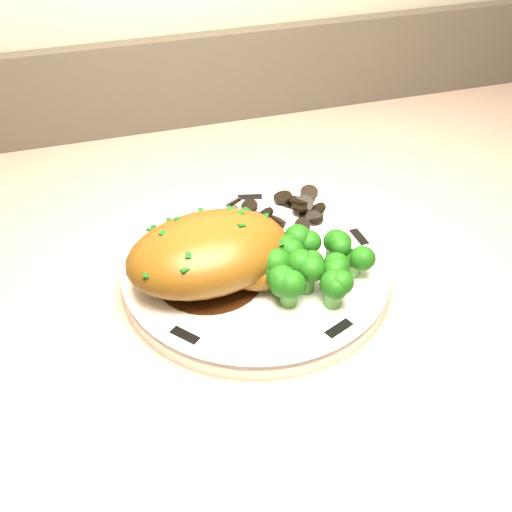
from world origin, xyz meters
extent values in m
cube|color=#C4A28D|center=(-0.32, 1.67, 0.94)|extent=(2.21, 0.73, 0.03)
cube|color=#4C443A|center=(-0.32, 1.99, 1.01)|extent=(2.21, 0.02, 0.12)
cylinder|color=white|center=(-0.26, 1.66, 0.96)|extent=(0.30, 0.30, 0.02)
cube|color=black|center=(-0.24, 1.77, 0.97)|extent=(0.03, 0.02, 0.00)
cube|color=black|center=(-0.36, 1.72, 0.97)|extent=(0.02, 0.03, 0.00)
cube|color=black|center=(-0.35, 1.59, 0.97)|extent=(0.02, 0.03, 0.00)
cube|color=black|center=(-0.22, 1.56, 0.97)|extent=(0.03, 0.02, 0.00)
cube|color=black|center=(-0.15, 1.67, 0.97)|extent=(0.01, 0.03, 0.00)
cylinder|color=#321609|center=(-0.31, 1.66, 0.97)|extent=(0.10, 0.10, 0.00)
ellipsoid|color=brown|center=(-0.31, 1.66, 1.00)|extent=(0.16, 0.12, 0.06)
ellipsoid|color=brown|center=(-0.26, 1.64, 0.99)|extent=(0.08, 0.06, 0.03)
cube|color=#0D3E0E|center=(-0.36, 1.66, 1.02)|extent=(0.01, 0.00, 0.00)
cube|color=#0D3E0E|center=(-0.34, 1.66, 1.03)|extent=(0.01, 0.00, 0.00)
cube|color=#0D3E0E|center=(-0.32, 1.66, 1.03)|extent=(0.01, 0.00, 0.00)
cube|color=#0D3E0E|center=(-0.30, 1.66, 1.03)|extent=(0.01, 0.00, 0.00)
cube|color=#0D3E0E|center=(-0.28, 1.66, 1.03)|extent=(0.01, 0.00, 0.00)
cube|color=#0D3E0E|center=(-0.27, 1.67, 1.02)|extent=(0.01, 0.00, 0.00)
cylinder|color=black|center=(-0.19, 1.73, 0.97)|extent=(0.02, 0.01, 0.01)
cylinder|color=black|center=(-0.19, 1.73, 0.98)|extent=(0.02, 0.02, 0.01)
cylinder|color=black|center=(-0.20, 1.74, 0.98)|extent=(0.02, 0.02, 0.01)
cylinder|color=black|center=(-0.20, 1.74, 0.97)|extent=(0.02, 0.02, 0.01)
cylinder|color=black|center=(-0.21, 1.75, 0.98)|extent=(0.02, 0.02, 0.01)
cylinder|color=black|center=(-0.22, 1.75, 0.98)|extent=(0.02, 0.02, 0.01)
cylinder|color=black|center=(-0.23, 1.75, 0.97)|extent=(0.02, 0.02, 0.01)
cylinder|color=black|center=(-0.24, 1.74, 0.98)|extent=(0.02, 0.02, 0.00)
cylinder|color=black|center=(-0.24, 1.74, 0.98)|extent=(0.02, 0.02, 0.01)
cylinder|color=black|center=(-0.25, 1.73, 0.97)|extent=(0.02, 0.02, 0.01)
cylinder|color=black|center=(-0.25, 1.73, 0.98)|extent=(0.02, 0.02, 0.01)
cylinder|color=black|center=(-0.25, 1.72, 0.98)|extent=(0.02, 0.02, 0.01)
cylinder|color=black|center=(-0.24, 1.72, 0.97)|extent=(0.03, 0.03, 0.01)
cylinder|color=black|center=(-0.24, 1.71, 0.98)|extent=(0.03, 0.03, 0.01)
cylinder|color=black|center=(-0.23, 1.71, 0.98)|extent=(0.03, 0.03, 0.02)
cylinder|color=black|center=(-0.22, 1.71, 0.97)|extent=(0.02, 0.02, 0.02)
cylinder|color=black|center=(-0.21, 1.71, 0.98)|extent=(0.03, 0.03, 0.01)
cylinder|color=black|center=(-0.20, 1.71, 0.98)|extent=(0.03, 0.03, 0.01)
cylinder|color=black|center=(-0.20, 1.72, 0.97)|extent=(0.03, 0.03, 0.01)
cylinder|color=black|center=(-0.19, 1.72, 0.98)|extent=(0.03, 0.03, 0.01)
cylinder|color=#50923D|center=(-0.24, 1.64, 0.98)|extent=(0.02, 0.02, 0.02)
sphere|color=#0B3708|center=(-0.24, 1.64, 1.00)|extent=(0.02, 0.02, 0.02)
cylinder|color=#50923D|center=(-0.22, 1.65, 0.98)|extent=(0.02, 0.02, 0.02)
sphere|color=#0B3708|center=(-0.22, 1.65, 1.00)|extent=(0.02, 0.02, 0.02)
cylinder|color=#50923D|center=(-0.19, 1.64, 0.98)|extent=(0.02, 0.02, 0.02)
sphere|color=#0B3708|center=(-0.19, 1.64, 1.00)|extent=(0.02, 0.02, 0.02)
cylinder|color=#50923D|center=(-0.23, 1.61, 0.98)|extent=(0.02, 0.02, 0.02)
sphere|color=#0B3708|center=(-0.23, 1.61, 1.00)|extent=(0.02, 0.02, 0.02)
cylinder|color=#50923D|center=(-0.20, 1.61, 0.98)|extent=(0.02, 0.02, 0.02)
sphere|color=#0B3708|center=(-0.20, 1.61, 1.00)|extent=(0.02, 0.02, 0.02)
cylinder|color=#50923D|center=(-0.18, 1.62, 0.98)|extent=(0.02, 0.02, 0.02)
sphere|color=#0B3708|center=(-0.18, 1.62, 1.00)|extent=(0.02, 0.02, 0.02)
cylinder|color=#50923D|center=(-0.25, 1.60, 0.98)|extent=(0.02, 0.02, 0.02)
sphere|color=#0B3708|center=(-0.25, 1.60, 1.00)|extent=(0.02, 0.02, 0.02)
cylinder|color=#50923D|center=(-0.21, 1.59, 0.98)|extent=(0.02, 0.02, 0.02)
sphere|color=#0B3708|center=(-0.21, 1.59, 1.00)|extent=(0.02, 0.02, 0.02)
cylinder|color=#50923D|center=(-0.26, 1.63, 0.98)|extent=(0.02, 0.02, 0.02)
sphere|color=#0B3708|center=(-0.26, 1.63, 1.00)|extent=(0.02, 0.02, 0.02)
camera|label=1|loc=(-0.39, 1.21, 1.37)|focal=45.00mm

